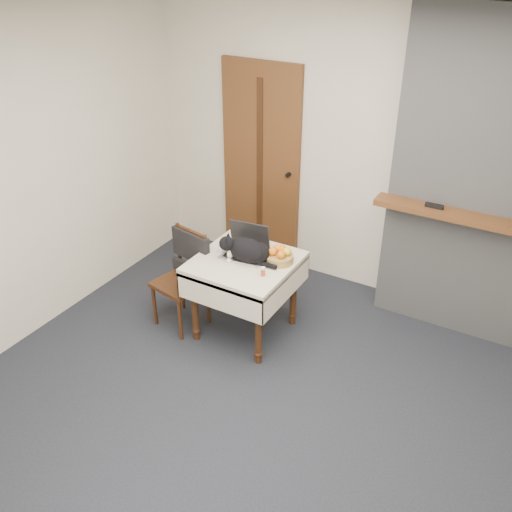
% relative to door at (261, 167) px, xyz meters
% --- Properties ---
extents(ground, '(4.50, 4.50, 0.00)m').
position_rel_door_xyz_m(ground, '(1.20, -1.97, -1.00)').
color(ground, black).
rests_on(ground, ground).
extents(room_shell, '(4.52, 4.01, 2.61)m').
position_rel_door_xyz_m(room_shell, '(1.20, -1.51, 0.76)').
color(room_shell, beige).
rests_on(room_shell, ground).
extents(door, '(0.82, 0.10, 2.00)m').
position_rel_door_xyz_m(door, '(0.00, 0.00, 0.00)').
color(door, brown).
rests_on(door, ground).
extents(chimney, '(1.62, 0.48, 2.60)m').
position_rel_door_xyz_m(chimney, '(2.10, -0.13, 0.30)').
color(chimney, gray).
rests_on(chimney, ground).
extents(side_table, '(0.78, 0.78, 0.70)m').
position_rel_door_xyz_m(side_table, '(0.52, -1.17, -0.41)').
color(side_table, '#39210F').
rests_on(side_table, ground).
extents(laptop, '(0.38, 0.33, 0.25)m').
position_rel_door_xyz_m(laptop, '(0.47, -1.08, -0.24)').
color(laptop, '#B7B7BC').
rests_on(laptop, side_table).
extents(cat, '(0.49, 0.30, 0.23)m').
position_rel_door_xyz_m(cat, '(0.55, -1.18, -0.20)').
color(cat, black).
rests_on(cat, side_table).
extents(cream_jar, '(0.06, 0.06, 0.06)m').
position_rel_door_xyz_m(cream_jar, '(0.28, -1.15, -0.27)').
color(cream_jar, silver).
rests_on(cream_jar, side_table).
extents(pill_bottle, '(0.04, 0.04, 0.07)m').
position_rel_door_xyz_m(pill_bottle, '(0.76, -1.30, -0.26)').
color(pill_bottle, '#AB4115').
rests_on(pill_bottle, side_table).
extents(fruit_basket, '(0.23, 0.23, 0.13)m').
position_rel_door_xyz_m(fruit_basket, '(0.77, -1.05, -0.25)').
color(fruit_basket, '#A88643').
rests_on(fruit_basket, side_table).
extents(desk_clutter, '(0.13, 0.05, 0.01)m').
position_rel_door_xyz_m(desk_clutter, '(0.69, -1.10, -0.30)').
color(desk_clutter, black).
rests_on(desk_clutter, side_table).
extents(chair, '(0.45, 0.44, 0.86)m').
position_rel_door_xyz_m(chair, '(-0.00, -1.27, -0.45)').
color(chair, '#39210F').
rests_on(chair, ground).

